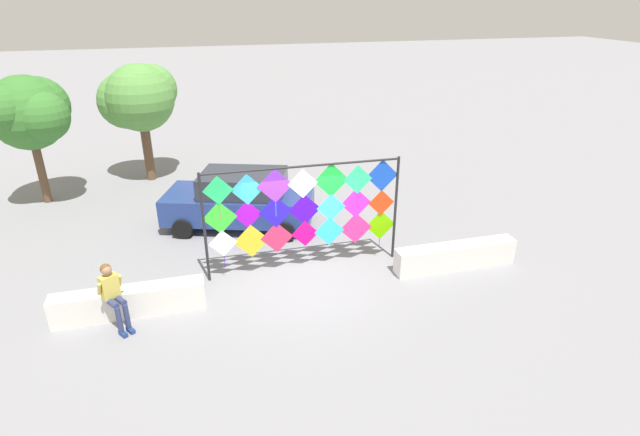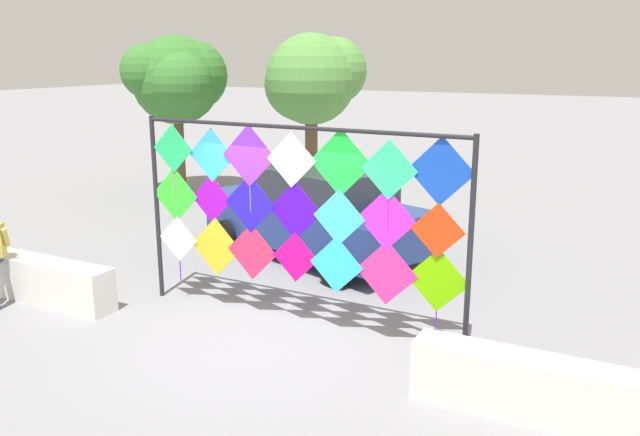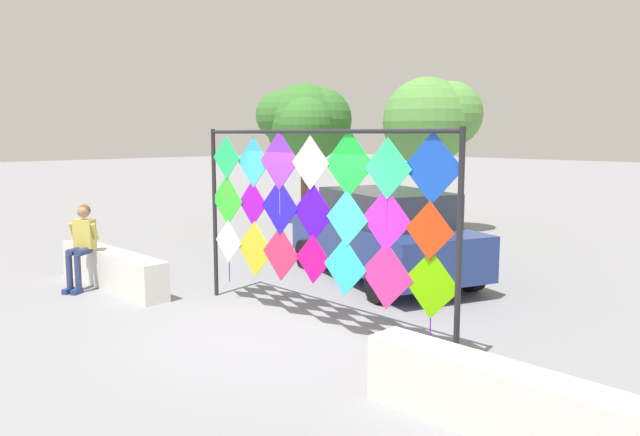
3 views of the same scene
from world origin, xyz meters
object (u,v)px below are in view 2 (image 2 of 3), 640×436
object	(u,v)px
tree_broadleaf	(178,79)
tree_palm_like	(312,78)
parked_car	(316,212)
kite_display_rack	(295,204)

from	to	relation	value
tree_broadleaf	tree_palm_like	distance (m)	3.62
parked_car	kite_display_rack	bearing A→B (deg)	-67.41
parked_car	tree_broadleaf	size ratio (longest dim) A/B	1.13
kite_display_rack	tree_palm_like	xyz separation A→B (m)	(-4.16, 8.35, 1.38)
kite_display_rack	parked_car	world-z (taller)	kite_display_rack
parked_car	tree_broadleaf	xyz separation A→B (m)	(-6.10, 3.64, 2.24)
kite_display_rack	tree_palm_like	size ratio (longest dim) A/B	1.15
kite_display_rack	parked_car	bearing A→B (deg)	112.59
tree_broadleaf	kite_display_rack	bearing A→B (deg)	-42.21
kite_display_rack	tree_broadleaf	size ratio (longest dim) A/B	1.17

